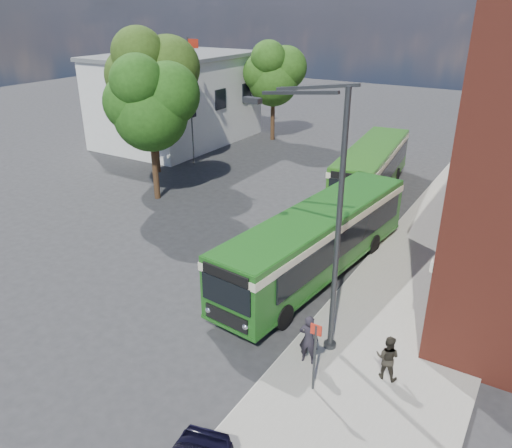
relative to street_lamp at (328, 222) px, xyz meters
The scene contains 14 objects.
ground 7.10m from the street_lamp, 157.54° to the left, with size 120.00×120.00×0.00m, color #28282B.
pavement 11.27m from the street_lamp, 77.80° to the left, with size 6.00×48.00×0.15m, color gray.
kerb_line 11.12m from the street_lamp, 95.07° to the left, with size 0.12×48.00×0.01m, color beige.
white_building 30.38m from the street_lamp, 138.79° to the left, with size 9.40×13.40×7.30m.
flagpole 22.89m from the street_lamp, 139.05° to the left, with size 0.95×0.10×9.00m.
street_lamp is the anchor object (origin of this frame).
bus_stop_sign 4.02m from the street_lamp, 70.87° to the right, with size 0.35×0.08×2.52m.
bus_front 6.01m from the street_lamp, 116.92° to the left, with size 3.81×12.55×3.02m.
bus_rear 16.79m from the street_lamp, 103.90° to the left, with size 3.76×11.32×3.02m.
pedestrian_a 3.91m from the street_lamp, 87.43° to the right, with size 0.65×0.43×1.78m, color black.
pedestrian_b 4.64m from the street_lamp, 11.44° to the right, with size 0.75×0.58×1.54m, color #28251D.
tree_left 16.88m from the street_lamp, 151.30° to the left, with size 5.14×4.89×8.68m.
tree_mid 22.09m from the street_lamp, 146.46° to the left, with size 5.85×5.56×9.88m.
tree_right 29.22m from the street_lamp, 123.04° to the left, with size 5.00×4.75×8.44m.
Camera 1 is at (10.41, -15.42, 11.09)m, focal length 35.00 mm.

